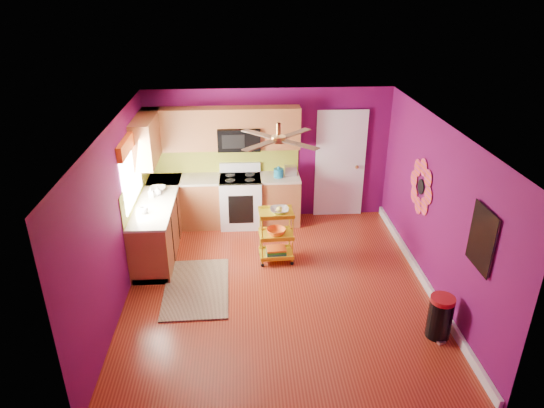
{
  "coord_description": "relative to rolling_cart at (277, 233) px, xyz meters",
  "views": [
    {
      "loc": [
        -0.48,
        -6.09,
        4.25
      ],
      "look_at": [
        -0.08,
        0.4,
        1.22
      ],
      "focal_mm": 32.0,
      "sensor_mm": 36.0,
      "label": 1
    }
  ],
  "objects": [
    {
      "name": "room_envelope",
      "position": [
        0.0,
        -0.79,
        1.12
      ],
      "size": [
        4.54,
        5.04,
        2.52
      ],
      "color": "#600B4B",
      "rests_on": "ground"
    },
    {
      "name": "lower_cabinets",
      "position": [
        -1.37,
        1.02,
        -0.07
      ],
      "size": [
        2.81,
        2.31,
        0.94
      ],
      "color": "brown",
      "rests_on": "ground"
    },
    {
      "name": "ceiling_fan",
      "position": [
        -0.03,
        -0.59,
        1.78
      ],
      "size": [
        1.01,
        1.01,
        0.26
      ],
      "color": "#BF8C3F",
      "rests_on": "ground"
    },
    {
      "name": "counter_dish",
      "position": [
        -1.99,
        0.87,
        0.47
      ],
      "size": [
        0.27,
        0.27,
        0.07
      ],
      "primitive_type": "imported",
      "color": "white",
      "rests_on": "lower_cabinets"
    },
    {
      "name": "upper_cabinetry",
      "position": [
        -1.27,
        1.38,
        1.29
      ],
      "size": [
        2.8,
        2.3,
        1.26
      ],
      "color": "brown",
      "rests_on": "ground"
    },
    {
      "name": "toaster",
      "position": [
        0.36,
        1.45,
        0.52
      ],
      "size": [
        0.22,
        0.15,
        0.18
      ],
      "primitive_type": "cube",
      "color": "beige",
      "rests_on": "lower_cabinets"
    },
    {
      "name": "electric_range",
      "position": [
        -0.58,
        1.38,
        -0.02
      ],
      "size": [
        0.76,
        0.66,
        1.13
      ],
      "color": "white",
      "rests_on": "ground"
    },
    {
      "name": "ground",
      "position": [
        -0.03,
        -0.79,
        -0.51
      ],
      "size": [
        5.0,
        5.0,
        0.0
      ],
      "primitive_type": "plane",
      "color": "maroon",
      "rests_on": "ground"
    },
    {
      "name": "right_wall_art",
      "position": [
        2.2,
        -1.13,
        0.94
      ],
      "size": [
        0.04,
        2.74,
        1.04
      ],
      "color": "black",
      "rests_on": "ground"
    },
    {
      "name": "teal_kettle",
      "position": [
        0.13,
        1.37,
        0.52
      ],
      "size": [
        0.18,
        0.18,
        0.21
      ],
      "color": "#136A8F",
      "rests_on": "lower_cabinets"
    },
    {
      "name": "left_window",
      "position": [
        -2.24,
        0.26,
        1.23
      ],
      "size": [
        0.08,
        1.35,
        1.08
      ],
      "color": "white",
      "rests_on": "ground"
    },
    {
      "name": "rolling_cart",
      "position": [
        0.0,
        0.0,
        0.0
      ],
      "size": [
        0.56,
        0.42,
        0.99
      ],
      "color": "yellow",
      "rests_on": "ground"
    },
    {
      "name": "panel_door",
      "position": [
        1.33,
        1.67,
        0.52
      ],
      "size": [
        0.95,
        0.11,
        2.15
      ],
      "color": "white",
      "rests_on": "ground"
    },
    {
      "name": "soap_bottle_b",
      "position": [
        -1.96,
        0.68,
        0.51
      ],
      "size": [
        0.12,
        0.12,
        0.16
      ],
      "primitive_type": "imported",
      "color": "white",
      "rests_on": "lower_cabinets"
    },
    {
      "name": "soap_bottle_a",
      "position": [
        -2.05,
        0.59,
        0.52
      ],
      "size": [
        0.08,
        0.08,
        0.18
      ],
      "primitive_type": "imported",
      "color": "#EA3F72",
      "rests_on": "lower_cabinets"
    },
    {
      "name": "trash_can",
      "position": [
        1.97,
        -2.0,
        -0.21
      ],
      "size": [
        0.4,
        0.4,
        0.6
      ],
      "color": "black",
      "rests_on": "ground"
    },
    {
      "name": "shag_rug",
      "position": [
        -1.27,
        -0.73,
        -0.5
      ],
      "size": [
        0.99,
        1.58,
        0.02
      ],
      "primitive_type": "cube",
      "rotation": [
        0.0,
        0.0,
        0.02
      ],
      "color": "#321E10",
      "rests_on": "ground"
    },
    {
      "name": "counter_cup",
      "position": [
        -2.07,
        -0.01,
        0.48
      ],
      "size": [
        0.13,
        0.13,
        0.1
      ],
      "primitive_type": "imported",
      "color": "white",
      "rests_on": "lower_cabinets"
    }
  ]
}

